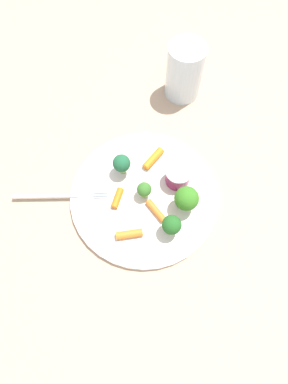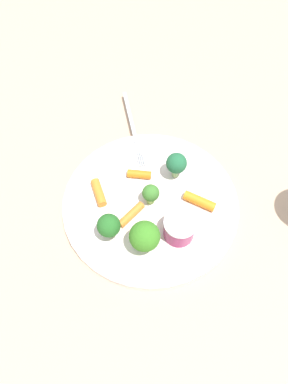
% 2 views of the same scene
% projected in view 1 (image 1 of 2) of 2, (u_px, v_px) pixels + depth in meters
% --- Properties ---
extents(ground_plane, '(2.40, 2.40, 0.00)m').
position_uv_depth(ground_plane, '(144.00, 197.00, 0.66)').
color(ground_plane, tan).
extents(plate, '(0.29, 0.29, 0.01)m').
position_uv_depth(plate, '(144.00, 196.00, 0.66)').
color(plate, silver).
rests_on(plate, ground_plane).
extents(sauce_cup, '(0.05, 0.05, 0.04)m').
position_uv_depth(sauce_cup, '(178.00, 176.00, 0.65)').
color(sauce_cup, maroon).
rests_on(sauce_cup, plate).
extents(broccoli_floret_0, '(0.03, 0.03, 0.04)m').
position_uv_depth(broccoli_floret_0, '(144.00, 190.00, 0.63)').
color(broccoli_floret_0, '#91C05A').
rests_on(broccoli_floret_0, plate).
extents(broccoli_floret_1, '(0.04, 0.04, 0.05)m').
position_uv_depth(broccoli_floret_1, '(172.00, 225.00, 0.59)').
color(broccoli_floret_1, '#98BC6D').
rests_on(broccoli_floret_1, plate).
extents(broccoli_floret_2, '(0.05, 0.05, 0.06)m').
position_uv_depth(broccoli_floret_2, '(187.00, 199.00, 0.61)').
color(broccoli_floret_2, '#7EC66B').
rests_on(broccoli_floret_2, plate).
extents(broccoli_floret_3, '(0.03, 0.03, 0.05)m').
position_uv_depth(broccoli_floret_3, '(122.00, 164.00, 0.64)').
color(broccoli_floret_3, '#87AD6E').
rests_on(broccoli_floret_3, plate).
extents(carrot_stick_0, '(0.04, 0.03, 0.01)m').
position_uv_depth(carrot_stick_0, '(117.00, 198.00, 0.64)').
color(carrot_stick_0, orange).
rests_on(carrot_stick_0, plate).
extents(carrot_stick_1, '(0.02, 0.05, 0.01)m').
position_uv_depth(carrot_stick_1, '(129.00, 234.00, 0.61)').
color(carrot_stick_1, orange).
rests_on(carrot_stick_1, plate).
extents(carrot_stick_2, '(0.05, 0.05, 0.02)m').
position_uv_depth(carrot_stick_2, '(153.00, 159.00, 0.68)').
color(carrot_stick_2, orange).
rests_on(carrot_stick_2, plate).
extents(carrot_stick_3, '(0.05, 0.03, 0.01)m').
position_uv_depth(carrot_stick_3, '(156.00, 211.00, 0.63)').
color(carrot_stick_3, orange).
rests_on(carrot_stick_3, plate).
extents(fork, '(0.04, 0.19, 0.00)m').
position_uv_depth(fork, '(62.00, 196.00, 0.65)').
color(fork, '#ABB5BE').
rests_on(fork, plate).
extents(drinking_glass, '(0.08, 0.08, 0.13)m').
position_uv_depth(drinking_glass, '(184.00, 71.00, 0.71)').
color(drinking_glass, silver).
rests_on(drinking_glass, ground_plane).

